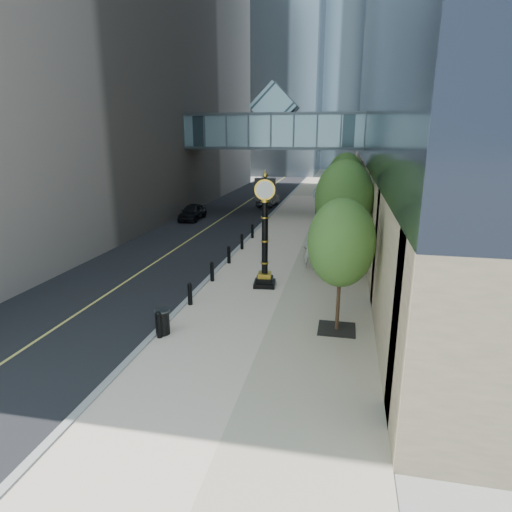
{
  "coord_description": "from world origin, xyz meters",
  "views": [
    {
      "loc": [
        3.62,
        -12.17,
        7.16
      ],
      "look_at": [
        0.15,
        4.55,
        2.32
      ],
      "focal_mm": 30.0,
      "sensor_mm": 36.0,
      "label": 1
    }
  ],
  "objects_px": {
    "street_clock": "(265,239)",
    "car_near": "(192,212)",
    "car_far": "(268,199)",
    "trash_bin": "(162,323)",
    "pedestrian": "(309,252)"
  },
  "relations": [
    {
      "from": "trash_bin",
      "to": "pedestrian",
      "type": "xyz_separation_m",
      "value": [
        4.56,
        9.29,
        0.48
      ]
    },
    {
      "from": "street_clock",
      "to": "car_near",
      "type": "relative_size",
      "value": 1.35
    },
    {
      "from": "trash_bin",
      "to": "car_near",
      "type": "relative_size",
      "value": 0.22
    },
    {
      "from": "trash_bin",
      "to": "car_far",
      "type": "height_order",
      "value": "car_far"
    },
    {
      "from": "car_near",
      "to": "car_far",
      "type": "height_order",
      "value": "car_far"
    },
    {
      "from": "car_near",
      "to": "street_clock",
      "type": "bearing_deg",
      "value": -60.21
    },
    {
      "from": "trash_bin",
      "to": "car_near",
      "type": "xyz_separation_m",
      "value": [
        -6.65,
        21.6,
        0.2
      ]
    },
    {
      "from": "pedestrian",
      "to": "car_far",
      "type": "xyz_separation_m",
      "value": [
        -6.07,
        21.05,
        -0.24
      ]
    },
    {
      "from": "trash_bin",
      "to": "car_near",
      "type": "bearing_deg",
      "value": 107.1
    },
    {
      "from": "car_near",
      "to": "trash_bin",
      "type": "bearing_deg",
      "value": -73.95
    },
    {
      "from": "car_far",
      "to": "trash_bin",
      "type": "bearing_deg",
      "value": 96.07
    },
    {
      "from": "pedestrian",
      "to": "car_near",
      "type": "xyz_separation_m",
      "value": [
        -11.21,
        12.31,
        -0.28
      ]
    },
    {
      "from": "car_far",
      "to": "street_clock",
      "type": "bearing_deg",
      "value": 103.05
    },
    {
      "from": "street_clock",
      "to": "car_near",
      "type": "bearing_deg",
      "value": 114.99
    },
    {
      "from": "street_clock",
      "to": "car_far",
      "type": "height_order",
      "value": "street_clock"
    }
  ]
}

